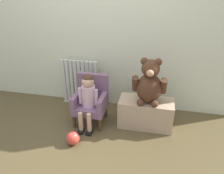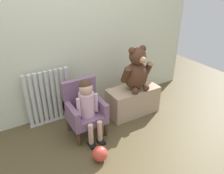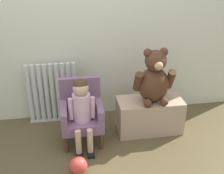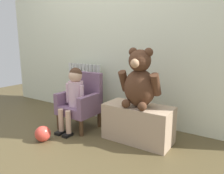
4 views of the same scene
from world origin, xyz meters
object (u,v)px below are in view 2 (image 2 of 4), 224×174
child_figure (87,102)px  large_teddy_bear (137,71)px  radiator (49,98)px  low_bench (133,100)px  toy_ball (100,154)px  child_armchair (84,109)px

child_figure → large_teddy_bear: bearing=9.1°
radiator → child_figure: bearing=-60.0°
radiator → low_bench: size_ratio=1.02×
radiator → toy_ball: bearing=-76.4°
child_armchair → toy_ball: bearing=-98.0°
large_teddy_bear → toy_ball: large_teddy_bear is taller
toy_ball → child_armchair: bearing=82.0°
child_armchair → low_bench: size_ratio=0.94×
child_figure → toy_ball: size_ratio=4.50×
low_bench → toy_ball: (-0.79, -0.55, -0.10)m
toy_ball → child_figure: bearing=79.9°
radiator → child_armchair: size_ratio=1.09×
large_teddy_bear → toy_ball: 1.10m
child_armchair → low_bench: bearing=3.0°
child_figure → large_teddy_bear: 0.76m
low_bench → large_teddy_bear: (0.02, -0.03, 0.43)m
radiator → child_armchair: bearing=-53.8°
child_armchair → low_bench: child_armchair is taller
child_figure → large_teddy_bear: size_ratio=1.25×
child_armchair → radiator: bearing=126.2°
low_bench → large_teddy_bear: large_teddy_bear is taller
toy_ball → low_bench: bearing=34.8°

